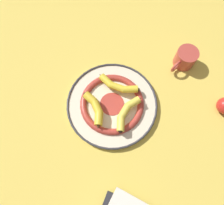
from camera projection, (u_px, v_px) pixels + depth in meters
ground_plane at (107, 103)px, 0.95m from camera, size 2.80×2.80×0.00m
decorative_bowl at (112, 104)px, 0.94m from camera, size 0.39×0.39×0.04m
banana_a at (117, 85)px, 0.93m from camera, size 0.15×0.14×0.03m
banana_b at (126, 112)px, 0.89m from camera, size 0.15×0.13×0.03m
banana_c at (96, 109)px, 0.89m from camera, size 0.06×0.17×0.03m
coffee_mug at (185, 58)px, 0.98m from camera, size 0.14×0.09×0.08m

